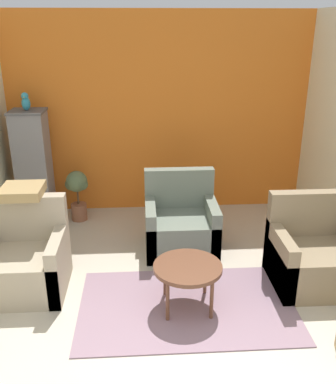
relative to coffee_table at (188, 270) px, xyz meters
name	(u,v)px	position (x,y,z in m)	size (l,w,h in m)	color
wall_back_accent	(159,115)	(-0.15, 2.52, 0.98)	(4.31, 0.06, 2.79)	orange
area_rug	(187,306)	(0.00, 0.00, -0.41)	(2.11, 1.30, 0.01)	gray
coffee_table	(188,270)	(0.00, 0.00, 0.00)	(0.66, 0.66, 0.46)	brown
armchair_left	(24,263)	(-1.65, 0.43, -0.12)	(0.86, 0.77, 0.94)	tan
armchair_right	(313,257)	(1.37, 0.34, -0.12)	(0.86, 0.77, 0.94)	#8E7A5B
armchair_middle	(181,225)	(0.05, 1.20, -0.12)	(0.86, 0.77, 0.94)	slate
birdcage	(34,170)	(-1.87, 2.09, 0.34)	(0.54, 0.54, 1.56)	#555559
parrot	(26,102)	(-1.87, 2.09, 1.25)	(0.11, 0.20, 0.23)	teal
potted_plant	(77,190)	(-1.32, 2.11, 0.04)	(0.32, 0.29, 0.72)	brown
throw_pillow	(22,191)	(-1.65, 0.71, 0.57)	(0.42, 0.42, 0.10)	tan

